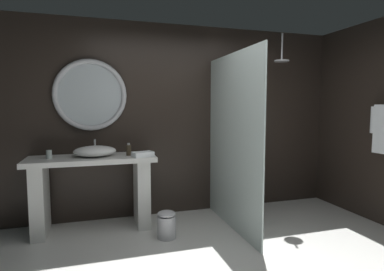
{
  "coord_description": "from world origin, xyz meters",
  "views": [
    {
      "loc": [
        -1.12,
        -2.36,
        1.5
      ],
      "look_at": [
        -0.19,
        0.71,
        1.2
      ],
      "focal_mm": 29.32,
      "sensor_mm": 36.0,
      "label": 1
    }
  ],
  "objects_px": {
    "vessel_sink": "(95,151)",
    "round_wall_mirror": "(90,95)",
    "soap_dispenser": "(129,150)",
    "waste_bin": "(167,224)",
    "rain_shower_head": "(282,58)",
    "folded_hand_towel": "(143,154)",
    "toilet": "(243,194)",
    "tumbler_cup": "(49,154)"
  },
  "relations": [
    {
      "from": "vessel_sink",
      "to": "round_wall_mirror",
      "type": "distance_m",
      "value": 0.73
    },
    {
      "from": "vessel_sink",
      "to": "soap_dispenser",
      "type": "relative_size",
      "value": 3.25
    },
    {
      "from": "vessel_sink",
      "to": "soap_dispenser",
      "type": "distance_m",
      "value": 0.4
    },
    {
      "from": "vessel_sink",
      "to": "waste_bin",
      "type": "xyz_separation_m",
      "value": [
        0.76,
        -0.52,
        -0.8
      ]
    },
    {
      "from": "rain_shower_head",
      "to": "waste_bin",
      "type": "xyz_separation_m",
      "value": [
        -1.76,
        -0.49,
        -2.0
      ]
    },
    {
      "from": "vessel_sink",
      "to": "round_wall_mirror",
      "type": "height_order",
      "value": "round_wall_mirror"
    },
    {
      "from": "round_wall_mirror",
      "to": "folded_hand_towel",
      "type": "xyz_separation_m",
      "value": [
        0.58,
        -0.46,
        -0.71
      ]
    },
    {
      "from": "rain_shower_head",
      "to": "toilet",
      "type": "relative_size",
      "value": 0.66
    },
    {
      "from": "soap_dispenser",
      "to": "waste_bin",
      "type": "relative_size",
      "value": 0.49
    },
    {
      "from": "waste_bin",
      "to": "rain_shower_head",
      "type": "bearing_deg",
      "value": 15.57
    },
    {
      "from": "soap_dispenser",
      "to": "rain_shower_head",
      "type": "relative_size",
      "value": 0.4
    },
    {
      "from": "vessel_sink",
      "to": "tumbler_cup",
      "type": "distance_m",
      "value": 0.51
    },
    {
      "from": "vessel_sink",
      "to": "toilet",
      "type": "distance_m",
      "value": 2.09
    },
    {
      "from": "soap_dispenser",
      "to": "folded_hand_towel",
      "type": "xyz_separation_m",
      "value": [
        0.15,
        -0.15,
        -0.04
      ]
    },
    {
      "from": "waste_bin",
      "to": "soap_dispenser",
      "type": "bearing_deg",
      "value": 127.2
    },
    {
      "from": "tumbler_cup",
      "to": "round_wall_mirror",
      "type": "bearing_deg",
      "value": 30.34
    },
    {
      "from": "tumbler_cup",
      "to": "folded_hand_towel",
      "type": "height_order",
      "value": "tumbler_cup"
    },
    {
      "from": "rain_shower_head",
      "to": "folded_hand_towel",
      "type": "xyz_separation_m",
      "value": [
        -1.97,
        -0.16,
        -1.24
      ]
    },
    {
      "from": "toilet",
      "to": "folded_hand_towel",
      "type": "relative_size",
      "value": 2.45
    },
    {
      "from": "soap_dispenser",
      "to": "toilet",
      "type": "relative_size",
      "value": 0.26
    },
    {
      "from": "soap_dispenser",
      "to": "folded_hand_towel",
      "type": "height_order",
      "value": "soap_dispenser"
    },
    {
      "from": "soap_dispenser",
      "to": "round_wall_mirror",
      "type": "xyz_separation_m",
      "value": [
        -0.43,
        0.31,
        0.67
      ]
    },
    {
      "from": "round_wall_mirror",
      "to": "toilet",
      "type": "xyz_separation_m",
      "value": [
        2.01,
        -0.28,
        -1.37
      ]
    },
    {
      "from": "round_wall_mirror",
      "to": "waste_bin",
      "type": "distance_m",
      "value": 1.86
    },
    {
      "from": "vessel_sink",
      "to": "waste_bin",
      "type": "height_order",
      "value": "vessel_sink"
    },
    {
      "from": "rain_shower_head",
      "to": "waste_bin",
      "type": "relative_size",
      "value": 1.23
    },
    {
      "from": "tumbler_cup",
      "to": "vessel_sink",
      "type": "bearing_deg",
      "value": 1.09
    },
    {
      "from": "tumbler_cup",
      "to": "round_wall_mirror",
      "type": "height_order",
      "value": "round_wall_mirror"
    },
    {
      "from": "tumbler_cup",
      "to": "soap_dispenser",
      "type": "xyz_separation_m",
      "value": [
        0.9,
        -0.04,
        0.02
      ]
    },
    {
      "from": "waste_bin",
      "to": "vessel_sink",
      "type": "bearing_deg",
      "value": 145.33
    },
    {
      "from": "toilet",
      "to": "tumbler_cup",
      "type": "bearing_deg",
      "value": 179.96
    },
    {
      "from": "rain_shower_head",
      "to": "folded_hand_towel",
      "type": "relative_size",
      "value": 1.61
    },
    {
      "from": "toilet",
      "to": "folded_hand_towel",
      "type": "xyz_separation_m",
      "value": [
        -1.42,
        -0.19,
        0.65
      ]
    },
    {
      "from": "vessel_sink",
      "to": "toilet",
      "type": "relative_size",
      "value": 0.85
    },
    {
      "from": "tumbler_cup",
      "to": "toilet",
      "type": "height_order",
      "value": "tumbler_cup"
    },
    {
      "from": "soap_dispenser",
      "to": "vessel_sink",
      "type": "bearing_deg",
      "value": 173.44
    },
    {
      "from": "tumbler_cup",
      "to": "soap_dispenser",
      "type": "distance_m",
      "value": 0.9
    },
    {
      "from": "tumbler_cup",
      "to": "toilet",
      "type": "relative_size",
      "value": 0.17
    },
    {
      "from": "vessel_sink",
      "to": "waste_bin",
      "type": "relative_size",
      "value": 1.59
    },
    {
      "from": "round_wall_mirror",
      "to": "toilet",
      "type": "bearing_deg",
      "value": -7.85
    },
    {
      "from": "tumbler_cup",
      "to": "round_wall_mirror",
      "type": "distance_m",
      "value": 0.88
    },
    {
      "from": "vessel_sink",
      "to": "rain_shower_head",
      "type": "distance_m",
      "value": 2.79
    }
  ]
}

